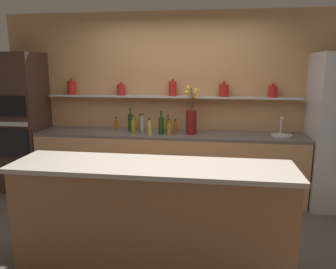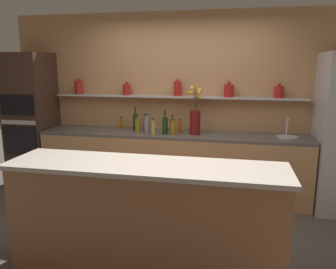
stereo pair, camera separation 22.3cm
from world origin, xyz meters
name	(u,v)px [view 2 (the right image)]	position (x,y,z in m)	size (l,w,h in m)	color
ground_plane	(160,238)	(0.00, 0.00, 0.00)	(12.00, 12.00, 0.00)	#4C4742
back_wall_unit	(184,103)	(0.00, 1.60, 1.30)	(5.20, 0.28, 2.60)	tan
back_counter_unit	(172,164)	(-0.11, 1.24, 0.46)	(3.73, 0.62, 0.92)	tan
island_counter	(146,218)	(0.00, -0.57, 0.51)	(2.45, 0.61, 1.02)	#99603D
oven_tower	(32,121)	(-2.29, 1.24, 1.02)	(0.61, 0.64, 2.03)	#3D281E
flower_vase	(195,119)	(0.22, 1.21, 1.13)	(0.18, 0.15, 0.67)	maroon
sink_fixture	(287,136)	(1.43, 1.25, 0.95)	(0.27, 0.27, 0.25)	#B7B7BC
bottle_oil_0	(145,124)	(-0.54, 1.38, 1.01)	(0.06, 0.06, 0.23)	olive
bottle_oil_1	(138,126)	(-0.59, 1.15, 1.02)	(0.07, 0.07, 0.25)	olive
bottle_spirit_2	(153,128)	(-0.34, 1.06, 1.02)	(0.06, 0.06, 0.23)	tan
bottle_spirit_3	(146,125)	(-0.47, 1.20, 1.03)	(0.06, 0.06, 0.27)	gray
bottle_sauce_4	(180,127)	(-0.01, 1.26, 1.00)	(0.05, 0.05, 0.19)	#9E4C0A
bottle_oil_5	(172,125)	(-0.13, 1.35, 1.01)	(0.06, 0.06, 0.24)	brown
bottle_wine_6	(135,122)	(-0.67, 1.32, 1.05)	(0.07, 0.07, 0.33)	#193814
bottle_sauce_7	(121,124)	(-0.91, 1.39, 1.00)	(0.05, 0.05, 0.18)	#9E4C0A
bottle_wine_8	(165,125)	(-0.19, 1.16, 1.04)	(0.08, 0.08, 0.32)	#193814
bottle_oil_9	(173,128)	(-0.08, 1.12, 1.01)	(0.06, 0.06, 0.22)	olive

